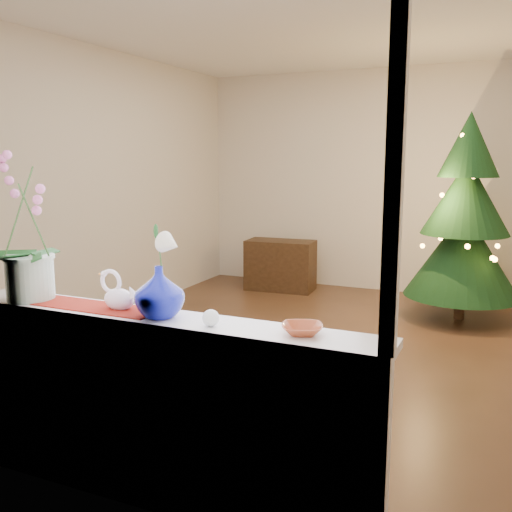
{
  "coord_description": "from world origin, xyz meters",
  "views": [
    {
      "loc": [
        1.46,
        -4.53,
        1.65
      ],
      "look_at": [
        0.06,
        -1.4,
        1.05
      ],
      "focal_mm": 40.0,
      "sensor_mm": 36.0,
      "label": 1
    }
  ],
  "objects": [
    {
      "name": "amber_dish",
      "position": [
        0.71,
        -2.36,
        0.94
      ],
      "size": [
        0.19,
        0.19,
        0.04
      ],
      "primitive_type": "imported",
      "rotation": [
        0.0,
        0.0,
        0.36
      ],
      "color": "#984022",
      "rests_on": "windowsill"
    },
    {
      "name": "ground",
      "position": [
        0.0,
        0.0,
        0.0
      ],
      "size": [
        5.0,
        5.0,
        0.0
      ],
      "primitive_type": "plane",
      "color": "#3D2819",
      "rests_on": "ground"
    },
    {
      "name": "runner",
      "position": [
        -0.38,
        -2.37,
        0.92
      ],
      "size": [
        0.7,
        0.2,
        0.01
      ],
      "primitive_type": "cube",
      "color": "maroon",
      "rests_on": "windowsill"
    },
    {
      "name": "blue_vase",
      "position": [
        0.02,
        -2.39,
        1.06
      ],
      "size": [
        0.32,
        0.32,
        0.28
      ],
      "primitive_type": "imported",
      "rotation": [
        0.0,
        0.0,
        -0.26
      ],
      "color": "#070D73",
      "rests_on": "windowsill"
    },
    {
      "name": "window_frame",
      "position": [
        0.0,
        -2.47,
        1.7
      ],
      "size": [
        2.22,
        0.06,
        1.6
      ],
      "primitive_type": null,
      "color": "white",
      "rests_on": "windowsill"
    },
    {
      "name": "paperweight",
      "position": [
        0.3,
        -2.42,
        0.96
      ],
      "size": [
        0.08,
        0.08,
        0.08
      ],
      "primitive_type": "sphere",
      "rotation": [
        0.0,
        0.0,
        -0.1
      ],
      "color": "silver",
      "rests_on": "windowsill"
    },
    {
      "name": "swan",
      "position": [
        -0.23,
        -2.36,
        1.01
      ],
      "size": [
        0.23,
        0.14,
        0.18
      ],
      "primitive_type": null,
      "rotation": [
        0.0,
        0.0,
        -0.21
      ],
      "color": "white",
      "rests_on": "windowsill"
    },
    {
      "name": "xmas_tree",
      "position": [
        1.05,
        1.54,
        1.05
      ],
      "size": [
        1.42,
        1.42,
        2.09
      ],
      "primitive_type": null,
      "rotation": [
        0.0,
        0.0,
        0.29
      ],
      "color": "#0E311A",
      "rests_on": "ground"
    },
    {
      "name": "side_table",
      "position": [
        -1.12,
        1.99,
        0.31
      ],
      "size": [
        0.86,
        0.48,
        0.63
      ],
      "primitive_type": "cube",
      "rotation": [
        0.0,
        0.0,
        0.07
      ],
      "color": "black",
      "rests_on": "ground"
    },
    {
      "name": "ceiling",
      "position": [
        0.0,
        0.0,
        2.7
      ],
      "size": [
        5.0,
        5.0,
        0.0
      ],
      "primitive_type": "plane",
      "color": "white",
      "rests_on": "wall_back"
    },
    {
      "name": "window_apron",
      "position": [
        0.0,
        -2.46,
        0.44
      ],
      "size": [
        2.2,
        0.08,
        0.88
      ],
      "primitive_type": "cube",
      "color": "white",
      "rests_on": "ground"
    },
    {
      "name": "orchid_pot",
      "position": [
        -0.78,
        -2.38,
        1.3
      ],
      "size": [
        0.31,
        0.31,
        0.76
      ],
      "primitive_type": null,
      "rotation": [
        0.0,
        0.0,
        -0.22
      ],
      "color": "beige",
      "rests_on": "windowsill"
    },
    {
      "name": "wall_front",
      "position": [
        0.0,
        -2.5,
        1.35
      ],
      "size": [
        4.5,
        0.1,
        2.7
      ],
      "primitive_type": "cube",
      "color": "beige",
      "rests_on": "ground"
    },
    {
      "name": "wall_left",
      "position": [
        -2.25,
        0.0,
        1.35
      ],
      "size": [
        0.1,
        5.0,
        2.7
      ],
      "primitive_type": "cube",
      "color": "beige",
      "rests_on": "ground"
    },
    {
      "name": "wall_back",
      "position": [
        0.0,
        2.5,
        1.35
      ],
      "size": [
        4.5,
        0.1,
        2.7
      ],
      "primitive_type": "cube",
      "color": "beige",
      "rests_on": "ground"
    },
    {
      "name": "lily",
      "position": [
        0.02,
        -2.39,
        1.3
      ],
      "size": [
        0.15,
        0.09,
        0.21
      ],
      "primitive_type": null,
      "color": "beige",
      "rests_on": "blue_vase"
    },
    {
      "name": "windowsill",
      "position": [
        0.0,
        -2.37,
        0.9
      ],
      "size": [
        2.2,
        0.26,
        0.04
      ],
      "primitive_type": "cube",
      "color": "white",
      "rests_on": "window_apron"
    }
  ]
}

